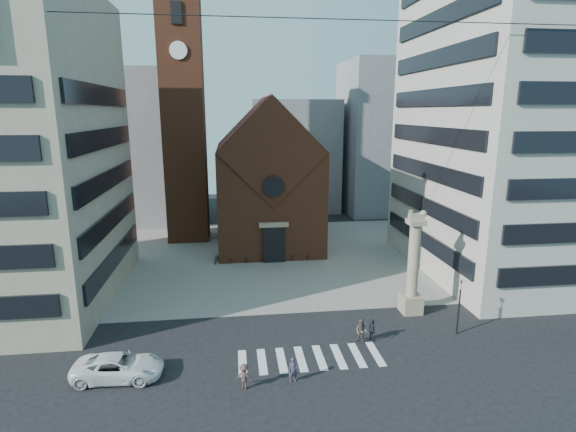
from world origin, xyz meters
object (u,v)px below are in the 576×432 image
object	(u,v)px
pedestrian_1	(361,331)
scooter_0	(217,258)
pedestrian_2	(372,330)
white_car	(118,367)
lion_column	(413,273)
traffic_light	(459,305)
pedestrian_0	(293,370)

from	to	relation	value
pedestrian_1	scooter_0	distance (m)	21.76
pedestrian_2	scooter_0	bearing A→B (deg)	28.71
white_car	pedestrian_2	bearing A→B (deg)	-78.26
white_car	scooter_0	size ratio (longest dim) A/B	2.97
lion_column	traffic_light	world-z (taller)	lion_column
pedestrian_1	scooter_0	xyz separation A→B (m)	(-10.77, 18.91, -0.36)
lion_column	traffic_light	bearing A→B (deg)	-63.54
white_car	pedestrian_0	bearing A→B (deg)	-95.94
pedestrian_1	pedestrian_2	size ratio (longest dim) A/B	1.07
pedestrian_0	scooter_0	xyz separation A→B (m)	(-5.29, 22.99, -0.26)
pedestrian_0	pedestrian_1	xyz separation A→B (m)	(5.48, 4.09, 0.10)
pedestrian_1	pedestrian_2	distance (m)	0.88
traffic_light	pedestrian_0	bearing A→B (deg)	-160.85
pedestrian_2	pedestrian_0	bearing A→B (deg)	120.90
traffic_light	pedestrian_2	distance (m)	6.78
pedestrian_2	white_car	bearing A→B (deg)	95.37
traffic_light	scooter_0	bearing A→B (deg)	134.61
pedestrian_2	scooter_0	world-z (taller)	pedestrian_2
traffic_light	pedestrian_1	xyz separation A→B (m)	(-7.47, -0.41, -1.39)
pedestrian_0	traffic_light	bearing A→B (deg)	14.93
pedestrian_0	pedestrian_2	distance (m)	7.65
pedestrian_0	pedestrian_2	size ratio (longest dim) A/B	0.95
lion_column	pedestrian_0	distance (m)	14.12
pedestrian_1	pedestrian_0	bearing A→B (deg)	-105.51
traffic_light	pedestrian_0	distance (m)	13.79
traffic_light	white_car	distance (m)	23.88
lion_column	pedestrian_1	bearing A→B (deg)	-141.17
scooter_0	pedestrian_1	bearing A→B (deg)	-48.41
white_car	pedestrian_1	size ratio (longest dim) A/B	3.05
traffic_light	pedestrian_1	distance (m)	7.61
traffic_light	scooter_0	size ratio (longest dim) A/B	2.34
lion_column	scooter_0	xyz separation A→B (m)	(-16.25, 14.49, -2.92)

